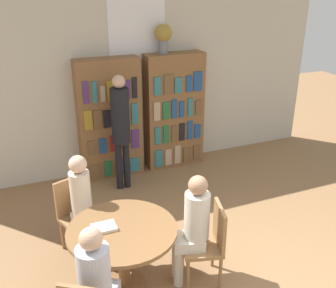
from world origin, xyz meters
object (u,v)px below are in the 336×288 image
bookshelf_right (174,111)px  seated_reader_right (193,224)px  flower_vase (163,36)px  bookshelf_left (110,120)px  reading_table (123,239)px  chair_left_side (77,211)px  seated_reader_back (97,279)px  chair_far_side (209,240)px  seated_reader_left (84,202)px  librarian_standing (121,123)px

bookshelf_right → seated_reader_right: bookshelf_right is taller
flower_vase → bookshelf_right: bearing=-1.4°
bookshelf_left → reading_table: size_ratio=1.72×
flower_vase → reading_table: (-1.45, -2.51, -1.59)m
bookshelf_right → chair_left_side: 2.61m
bookshelf_right → seated_reader_back: 3.71m
bookshelf_right → seated_reader_back: bookshelf_right is taller
seated_reader_right → flower_vase: bearing=-0.6°
bookshelf_left → seated_reader_back: (-0.94, -3.10, -0.24)m
seated_reader_right → seated_reader_back: seated_reader_right is taller
flower_vase → chair_far_side: 3.27m
bookshelf_right → seated_reader_right: size_ratio=1.52×
seated_reader_left → seated_reader_right: seated_reader_left is taller
chair_far_side → librarian_standing: bearing=22.3°
chair_far_side → seated_reader_left: size_ratio=0.71×
bookshelf_left → reading_table: bookshelf_left is taller
librarian_standing → seated_reader_left: bearing=-121.7°
seated_reader_left → seated_reader_back: size_ratio=1.01×
bookshelf_left → seated_reader_right: 2.71m
bookshelf_right → chair_left_side: bookshelf_right is taller
reading_table → librarian_standing: 2.14m
chair_left_side → seated_reader_right: 1.45m
bookshelf_left → seated_reader_right: bookshelf_left is taller
flower_vase → chair_left_side: size_ratio=0.50×
flower_vase → chair_far_side: flower_vase is taller
flower_vase → seated_reader_back: 3.90m
seated_reader_back → librarian_standing: 2.80m
flower_vase → reading_table: bearing=-120.0°
flower_vase → seated_reader_right: (-0.77, -2.70, -1.46)m
chair_far_side → flower_vase: bearing=3.1°
reading_table → chair_far_side: chair_far_side is taller
chair_left_side → seated_reader_left: 0.28m
chair_left_side → seated_reader_left: size_ratio=0.71×
seated_reader_right → librarian_standing: 2.22m
chair_far_side → seated_reader_back: 1.32m
chair_far_side → seated_reader_right: 0.28m
bookshelf_right → flower_vase: 1.24m
bookshelf_left → bookshelf_right: same height
chair_far_side → librarian_standing: size_ratio=0.50×
seated_reader_right → seated_reader_back: bearing=126.1°
seated_reader_right → reading_table: bearing=90.0°
chair_left_side → librarian_standing: (0.90, 1.17, 0.57)m
bookshelf_left → seated_reader_left: 2.03m
bookshelf_right → seated_reader_back: (-2.03, -3.10, -0.24)m
chair_far_side → reading_table: bearing=90.0°
seated_reader_left → bookshelf_left: bearing=-134.0°
chair_left_side → bookshelf_left: bearing=-137.9°
seated_reader_left → seated_reader_back: (-0.14, -1.26, 0.01)m
flower_vase → seated_reader_back: (-1.84, -3.11, -1.46)m
bookshelf_left → librarian_standing: 0.51m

